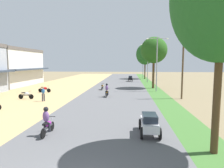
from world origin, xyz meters
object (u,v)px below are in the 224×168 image
object	(u,v)px
streetlamp_mid	(148,60)
car_sedan_white	(149,123)
pedestrian_on_shoulder	(43,93)
utility_pole_near	(183,61)
motorbike_ahead_second	(107,90)
median_tree_third	(145,54)
car_hatchback_black	(130,78)
motorbike_foreground_rider	(47,122)
parked_motorbike_second	(26,95)
median_tree_second	(154,50)
streetlamp_near	(157,60)
parked_motorbike_third	(45,89)
motorbike_ahead_third	(102,86)
streetlamp_far	(143,62)

from	to	relation	value
streetlamp_mid	car_sedan_white	bearing A→B (deg)	-95.02
pedestrian_on_shoulder	utility_pole_near	distance (m)	16.09
motorbike_ahead_second	median_tree_third	bearing A→B (deg)	76.54
car_hatchback_black	motorbike_foreground_rider	distance (m)	34.57
parked_motorbike_second	car_sedan_white	size ratio (longest dim) A/B	0.80
median_tree_second	motorbike_foreground_rider	distance (m)	24.36
median_tree_second	car_hatchback_black	xyz separation A→B (m)	(-3.68, 12.08, -5.50)
car_hatchback_black	car_sedan_white	bearing A→B (deg)	-88.49
streetlamp_mid	motorbike_ahead_second	bearing A→B (deg)	-108.84
car_sedan_white	motorbike_ahead_second	bearing A→B (deg)	107.31
pedestrian_on_shoulder	car_hatchback_black	xyz separation A→B (m)	(9.54, 24.48, -0.22)
pedestrian_on_shoulder	car_sedan_white	xyz separation A→B (m)	(10.43, -9.09, -0.22)
parked_motorbike_second	pedestrian_on_shoulder	size ratio (longest dim) A/B	1.11
car_hatchback_black	motorbike_foreground_rider	size ratio (longest dim) A/B	1.11
parked_motorbike_second	pedestrian_on_shoulder	xyz separation A→B (m)	(2.55, -1.12, 0.41)
median_tree_third	pedestrian_on_shoulder	bearing A→B (deg)	-112.83
median_tree_third	motorbike_ahead_second	distance (m)	29.81
pedestrian_on_shoulder	motorbike_foreground_rider	distance (m)	10.77
utility_pole_near	car_hatchback_black	size ratio (longest dim) A/B	4.25
streetlamp_mid	motorbike_ahead_second	xyz separation A→B (m)	(-6.67, -19.56, -3.95)
car_hatchback_black	streetlamp_near	bearing A→B (deg)	-76.78
utility_pole_near	median_tree_second	bearing A→B (deg)	103.18
parked_motorbike_third	streetlamp_mid	bearing A→B (deg)	46.34
parked_motorbike_second	streetlamp_near	bearing A→B (deg)	25.82
parked_motorbike_second	motorbike_ahead_third	xyz separation A→B (m)	(7.67, 8.64, 0.02)
motorbike_foreground_rider	motorbike_ahead_third	xyz separation A→B (m)	(0.52, 19.49, -0.28)
parked_motorbike_third	utility_pole_near	bearing A→B (deg)	-9.97
parked_motorbike_third	median_tree_third	size ratio (longest dim) A/B	0.20
median_tree_second	streetlamp_far	distance (m)	24.80
car_sedan_white	motorbike_ahead_third	xyz separation A→B (m)	(-5.30, 18.85, -0.17)
streetlamp_near	car_hatchback_black	distance (m)	16.60
motorbike_ahead_third	utility_pole_near	bearing A→B (deg)	-32.98
utility_pole_near	parked_motorbike_third	bearing A→B (deg)	170.03
motorbike_ahead_second	motorbike_ahead_third	world-z (taller)	motorbike_ahead_second
car_sedan_white	motorbike_foreground_rider	bearing A→B (deg)	-173.71
pedestrian_on_shoulder	motorbike_foreground_rider	size ratio (longest dim) A/B	0.90
pedestrian_on_shoulder	motorbike_ahead_third	distance (m)	11.03
median_tree_second	streetlamp_far	xyz separation A→B (m)	(0.01, 24.74, -1.66)
parked_motorbike_third	median_tree_second	distance (m)	17.92
motorbike_ahead_third	motorbike_ahead_second	bearing A→B (deg)	-77.45
streetlamp_far	median_tree_second	bearing A→B (deg)	-90.03
pedestrian_on_shoulder	median_tree_third	size ratio (longest dim) A/B	0.18
streetlamp_mid	car_hatchback_black	xyz separation A→B (m)	(-3.69, 1.61, -4.06)
median_tree_second	median_tree_third	xyz separation A→B (m)	(0.15, 19.37, 0.23)
streetlamp_far	car_hatchback_black	size ratio (longest dim) A/B	3.93
median_tree_third	parked_motorbike_third	bearing A→B (deg)	-122.08
parked_motorbike_third	streetlamp_mid	size ratio (longest dim) A/B	0.22
median_tree_second	streetlamp_mid	xyz separation A→B (m)	(0.01, 10.46, -1.44)
pedestrian_on_shoulder	streetlamp_far	bearing A→B (deg)	70.39
median_tree_third	motorbike_ahead_second	size ratio (longest dim) A/B	5.08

